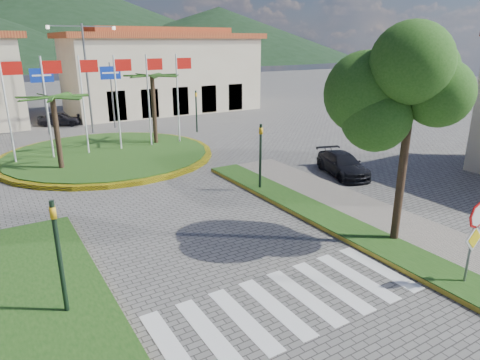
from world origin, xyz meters
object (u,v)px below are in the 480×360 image
stop_sign (475,230)px  car_side_right (343,164)px  roundabout_island (108,154)px  car_dark_b (97,115)px  car_dark_a (59,119)px  deciduous_tree (412,94)px

stop_sign → car_side_right: stop_sign is taller
roundabout_island → stop_sign: bearing=-76.3°
stop_sign → car_side_right: (4.77, 9.89, -1.21)m
car_dark_b → car_dark_a: bearing=76.9°
car_dark_b → roundabout_island: bearing=146.2°
stop_sign → car_side_right: bearing=64.3°
stop_sign → car_dark_b: (-2.35, 33.03, -1.25)m
roundabout_island → stop_sign: size_ratio=4.79×
roundabout_island → car_side_right: bearing=-46.4°
deciduous_tree → stop_sign: bearing=-101.2°
car_side_right → car_dark_a: bearing=131.6°
roundabout_island → car_side_right: roundabout_island is taller
roundabout_island → stop_sign: roundabout_island is taller
stop_sign → car_dark_a: (-5.56, 32.49, -1.22)m
roundabout_island → car_dark_b: 13.25m
roundabout_island → car_dark_b: roundabout_island is taller
roundabout_island → car_side_right: 14.02m
deciduous_tree → car_dark_b: (-2.95, 30.00, -4.63)m
stop_sign → car_side_right: 11.05m
roundabout_island → car_side_right: (9.67, -10.14, 0.40)m
roundabout_island → deciduous_tree: deciduous_tree is taller
car_dark_b → deciduous_tree: bearing=162.9°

